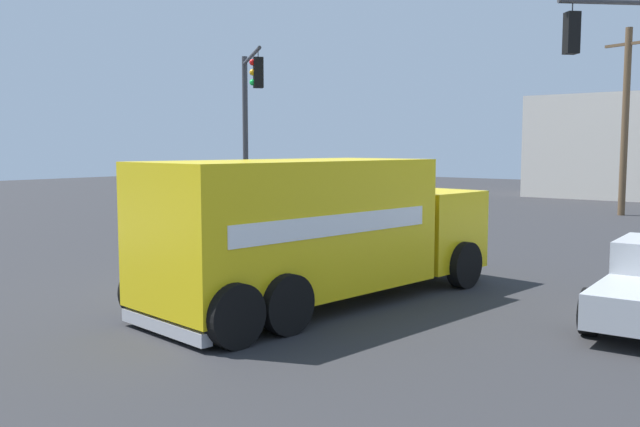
# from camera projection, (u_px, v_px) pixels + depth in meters

# --- Properties ---
(ground_plane) EXTENTS (100.00, 100.00, 0.00)m
(ground_plane) POSITION_uv_depth(u_px,v_px,m) (269.00, 284.00, 14.98)
(ground_plane) COLOR #2B2B2D
(delivery_truck) EXTENTS (3.53, 7.97, 2.78)m
(delivery_truck) POSITION_uv_depth(u_px,v_px,m) (319.00, 228.00, 13.07)
(delivery_truck) COLOR yellow
(delivery_truck) RESTS_ON ground
(traffic_light_secondary) EXTENTS (3.32, 2.70, 6.32)m
(traffic_light_secondary) POSITION_uv_depth(u_px,v_px,m) (249.00, 115.00, 23.79)
(traffic_light_secondary) COLOR #38383D
(traffic_light_secondary) RESTS_ON ground
(utility_pole) EXTENTS (2.14, 0.77, 8.17)m
(utility_pole) POSITION_uv_depth(u_px,v_px,m) (625.00, 119.00, 29.67)
(utility_pole) COLOR brown
(utility_pole) RESTS_ON ground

